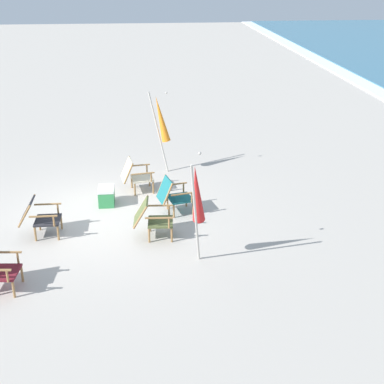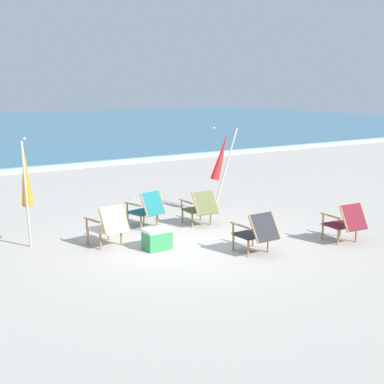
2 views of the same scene
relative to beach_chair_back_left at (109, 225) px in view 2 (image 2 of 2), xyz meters
The scene contains 10 objects.
ground_plane 1.61m from the beach_chair_back_left, 29.73° to the right, with size 80.00×80.00×0.00m, color #B2AAA0.
surf_band 10.25m from the beach_chair_back_left, 82.46° to the left, with size 80.00×1.10×0.06m, color white.
beach_chair_back_left is the anchor object (origin of this frame).
beach_chair_front_left 4.54m from the beach_chair_back_left, 30.36° to the right, with size 0.64×0.79×0.79m.
beach_chair_mid_center 2.33m from the beach_chair_back_left, ahead, with size 0.63×0.80×0.78m.
beach_chair_back_right 2.77m from the beach_chair_back_left, 42.60° to the right, with size 0.60×0.77×0.78m.
beach_chair_far_center 1.50m from the beach_chair_back_left, 32.44° to the left, with size 0.72×0.83×0.80m.
umbrella_furled_orange 1.74m from the beach_chair_back_left, 152.68° to the left, with size 0.38×0.58×2.08m.
umbrella_furled_red 3.71m from the beach_chair_back_left, 17.53° to the left, with size 0.67×0.38×2.06m.
cooler_box 0.96m from the beach_chair_back_left, 43.69° to the right, with size 0.49×0.35×0.40m.
Camera 2 is at (-5.40, -8.21, 3.00)m, focal length 50.00 mm.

